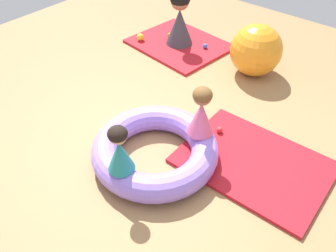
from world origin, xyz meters
name	(u,v)px	position (x,y,z in m)	size (l,w,h in m)	color
ground_plane	(160,150)	(0.00, 0.00, 0.00)	(8.00, 8.00, 0.00)	#9E7549
gym_mat_center_rear	(254,163)	(0.84, 0.45, 0.02)	(1.42, 1.04, 0.04)	#B21923
gym_mat_far_left	(179,44)	(-1.26, 1.89, 0.02)	(1.35, 1.11, 0.04)	red
inflatable_cushion	(155,150)	(0.04, -0.13, 0.13)	(1.26, 1.26, 0.27)	#9975EA
child_in_teal	(119,149)	(0.06, -0.59, 0.50)	(0.26, 0.26, 0.47)	teal
child_in_pink	(201,111)	(0.30, 0.25, 0.52)	(0.37, 0.37, 0.52)	#E5608E
adult_seated	(180,19)	(-1.26, 1.89, 0.42)	(0.56, 0.56, 0.78)	#383842
play_ball_blue	(205,46)	(-0.87, 2.01, 0.07)	(0.07, 0.07, 0.07)	blue
play_ball_yellow	(140,37)	(-1.77, 1.58, 0.09)	(0.11, 0.11, 0.11)	yellow
play_ball_orange	(169,35)	(-1.51, 1.96, 0.07)	(0.06, 0.06, 0.06)	orange
play_ball_red	(220,130)	(0.34, 0.59, 0.07)	(0.07, 0.07, 0.07)	red
exercise_ball_large	(256,50)	(-0.02, 1.93, 0.34)	(0.68, 0.68, 0.68)	orange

